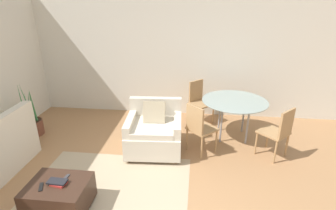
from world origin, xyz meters
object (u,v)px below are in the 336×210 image
book_stack (58,182)px  dining_table (234,104)px  armchair (154,132)px  ottoman (59,195)px  potted_plant (32,124)px  dining_chair_near_right (279,130)px  tv_remote_primary (65,178)px  tv_remote_secondary (41,187)px  dining_chair_far_left (199,99)px  dining_chair_near_left (199,126)px

book_stack → dining_table: 3.24m
armchair → ottoman: (-0.96, -1.54, -0.14)m
potted_plant → dining_chair_near_right: bearing=-3.9°
tv_remote_primary → tv_remote_secondary: size_ratio=1.02×
book_stack → dining_chair_near_right: dining_chair_near_right is taller
tv_remote_secondary → tv_remote_primary: bearing=42.2°
ottoman → dining_chair_far_left: 3.35m
tv_remote_primary → dining_chair_near_left: bearing=40.7°
dining_table → dining_chair_near_left: size_ratio=1.35×
dining_table → dining_chair_far_left: (-0.65, 0.65, -0.16)m
dining_table → dining_chair_near_right: dining_chair_near_right is taller
tv_remote_primary → dining_table: size_ratio=0.14×
tv_remote_primary → dining_chair_near_right: bearing=25.8°
ottoman → dining_chair_near_left: 2.33m
ottoman → dining_chair_near_right: 3.42m
ottoman → dining_chair_near_left: dining_chair_near_left is taller
tv_remote_primary → book_stack: bearing=-107.4°
dining_chair_far_left → dining_chair_near_right: bearing=-45.0°
dining_chair_near_left → dining_chair_far_left: bearing=90.0°
tv_remote_secondary → potted_plant: size_ratio=0.15×
armchair → tv_remote_secondary: size_ratio=6.06×
ottoman → dining_table: bearing=42.8°
ottoman → dining_chair_near_right: size_ratio=0.82×
ottoman → dining_table: dining_table is taller
dining_chair_near_left → dining_chair_far_left: 1.31m
tv_remote_primary → dining_chair_far_left: bearing=58.7°
tv_remote_secondary → dining_table: 3.43m
book_stack → dining_table: bearing=43.0°
tv_remote_secondary → dining_chair_near_right: size_ratio=0.18×
book_stack → dining_table: (2.36, 2.20, 0.26)m
tv_remote_primary → armchair: bearing=57.7°
ottoman → dining_table: size_ratio=0.61×
tv_remote_primary → tv_remote_secondary: (-0.21, -0.19, 0.00)m
armchair → dining_table: bearing=24.8°
potted_plant → tv_remote_secondary: bearing=-54.8°
armchair → tv_remote_secondary: armchair is taller
armchair → potted_plant: bearing=172.8°
dining_chair_near_left → dining_chair_near_right: 1.31m
dining_table → dining_chair_near_left: 0.94m
dining_chair_near_right → dining_table: bearing=135.0°
dining_table → dining_chair_near_left: bearing=-135.0°
tv_remote_secondary → dining_chair_near_left: (1.88, 1.63, 0.11)m
armchair → dining_chair_near_right: size_ratio=1.09×
armchair → dining_chair_far_left: bearing=59.8°
book_stack → dining_chair_near_left: dining_chair_near_left is taller
book_stack → dining_table: dining_table is taller
ottoman → book_stack: bearing=-15.8°
dining_chair_near_right → tv_remote_primary: bearing=-154.2°
tv_remote_secondary → dining_chair_near_right: 3.59m
tv_remote_secondary → dining_chair_far_left: dining_chair_far_left is taller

